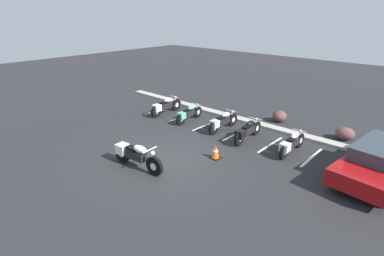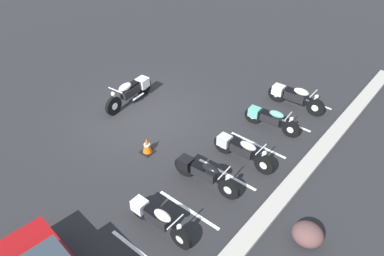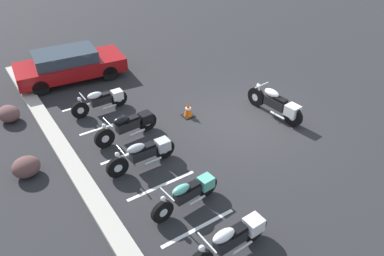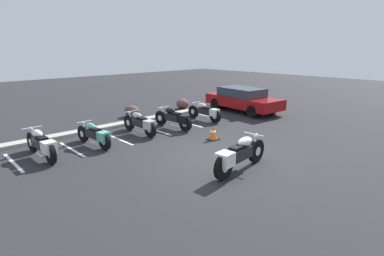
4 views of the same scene
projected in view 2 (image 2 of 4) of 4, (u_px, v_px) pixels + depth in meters
name	position (u px, v px, depth m)	size (l,w,h in m)	color
ground	(145.00, 116.00, 13.83)	(60.00, 60.00, 0.00)	#262628
motorcycle_white_featured	(131.00, 91.00, 14.29)	(2.42, 0.68, 0.95)	black
parked_bike_0	(293.00, 96.00, 14.07)	(0.63, 2.26, 0.89)	black
parked_bike_1	(269.00, 118.00, 13.00)	(0.58, 2.06, 0.81)	black
parked_bike_2	(240.00, 149.00, 11.63)	(0.61, 2.17, 0.86)	black
parked_bike_3	(203.00, 172.00, 10.80)	(0.62, 2.22, 0.87)	black
parked_bike_4	(156.00, 218.00, 9.52)	(0.59, 2.10, 0.83)	black
concrete_curb	(288.00, 189.00, 10.82)	(18.00, 0.50, 0.12)	#A8A399
landscape_rock_1	(308.00, 234.00, 9.29)	(0.79, 0.71, 0.59)	brown
traffic_cone	(147.00, 146.00, 12.07)	(0.40, 0.40, 0.56)	black
stall_line_0	(306.00, 100.00, 14.73)	(0.10, 2.10, 0.00)	white
stall_line_1	(284.00, 121.00, 13.62)	(0.10, 2.10, 0.00)	white
stall_line_2	(258.00, 145.00, 12.51)	(0.10, 2.10, 0.00)	white
stall_line_3	(226.00, 174.00, 11.40)	(0.10, 2.10, 0.00)	white
stall_line_4	(188.00, 210.00, 10.29)	(0.10, 2.10, 0.00)	white
stall_line_5	(141.00, 254.00, 9.18)	(0.10, 2.10, 0.00)	white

